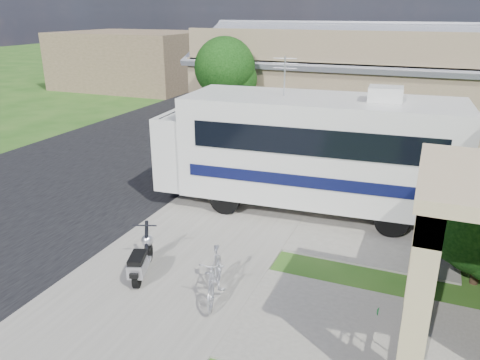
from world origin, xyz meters
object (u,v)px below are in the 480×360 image
at_px(motorhome, 308,148).
at_px(van, 261,87).
at_px(scooter, 141,260).
at_px(garden_hose, 387,318).
at_px(pickup_truck, 220,108).
at_px(bicycle, 215,278).

bearing_deg(motorhome, van, 110.10).
xyz_separation_m(scooter, garden_hose, (5.11, 0.44, -0.37)).
distance_m(van, garden_hose, 22.90).
height_order(motorhome, pickup_truck, motorhome).
height_order(motorhome, bicycle, motorhome).
xyz_separation_m(bicycle, garden_hose, (3.30, 0.56, -0.41)).
bearing_deg(motorhome, garden_hose, -63.05).
height_order(pickup_truck, garden_hose, pickup_truck).
xyz_separation_m(pickup_truck, van, (-0.15, 6.73, 0.13)).
distance_m(motorhome, pickup_truck, 11.61).
bearing_deg(van, pickup_truck, -79.09).
bearing_deg(bicycle, van, 91.13).
relative_size(motorhome, pickup_truck, 1.63).
relative_size(scooter, pickup_truck, 0.28).
bearing_deg(garden_hose, motorhome, 120.94).
relative_size(scooter, van, 0.25).
bearing_deg(pickup_truck, garden_hose, 117.92).
height_order(scooter, pickup_truck, pickup_truck).
xyz_separation_m(van, garden_hose, (9.93, -20.62, -0.77)).
height_order(scooter, bicycle, scooter).
relative_size(motorhome, van, 1.44).
bearing_deg(garden_hose, scooter, -175.07).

